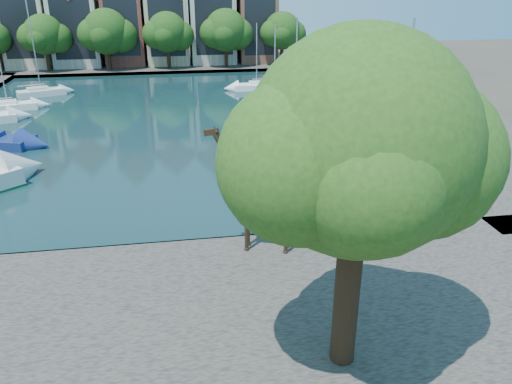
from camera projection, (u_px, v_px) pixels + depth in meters
ground at (130, 253)px, 23.75m from camera, size 160.00×160.00×0.00m
water_basin at (148, 121)px, 45.50m from camera, size 38.00×50.00×0.08m
near_quay at (115, 348)px, 17.30m from camera, size 50.00×14.00×0.50m
far_quay at (156, 64)px, 74.44m from camera, size 60.00×16.00×0.50m
right_quay at (406, 108)px, 49.09m from camera, size 14.00×52.00×0.50m
plane_tree at (363, 152)px, 13.67m from camera, size 8.32×6.40×10.62m
townhouse_west_mid at (26, 8)px, 68.78m from camera, size 5.94×9.18×16.79m
townhouse_west_inner at (76, 14)px, 70.09m from camera, size 6.43×9.18×15.15m
townhouse_center at (123, 6)px, 70.64m from camera, size 5.44×9.18×16.93m
townhouse_east_inner at (166, 11)px, 71.77m from camera, size 5.94×9.18×15.79m
townhouse_east_mid at (211, 8)px, 72.58m from camera, size 6.43×9.18×16.65m
townhouse_east_end at (255, 14)px, 73.92m from camera, size 5.44×9.18×14.43m
far_tree_west at (45, 36)px, 65.50m from camera, size 6.76×5.20×7.36m
far_tree_mid_west at (107, 33)px, 66.59m from camera, size 7.80×6.00×8.00m
far_tree_mid_east at (168, 33)px, 67.83m from camera, size 7.02×5.40×7.52m
far_tree_east at (226, 32)px, 68.96m from camera, size 7.54×5.80×7.84m
far_tree_far_east at (283, 32)px, 70.20m from camera, size 6.76×5.20×7.36m
giraffe_statue at (261, 193)px, 22.07m from camera, size 3.91×1.58×5.70m
sailboat_left_d at (8, 105)px, 48.89m from camera, size 5.55×3.18×8.37m
sailboat_left_e at (41, 91)px, 54.90m from camera, size 5.22×3.50×10.80m
sailboat_right_a at (394, 188)px, 29.32m from camera, size 6.83×3.45×10.11m
sailboat_right_b at (294, 131)px, 40.78m from camera, size 7.17×4.00×9.29m
sailboat_right_c at (274, 107)px, 48.44m from camera, size 5.27×3.57×8.08m
sailboat_right_d at (257, 85)px, 57.99m from camera, size 5.34×1.88×7.40m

